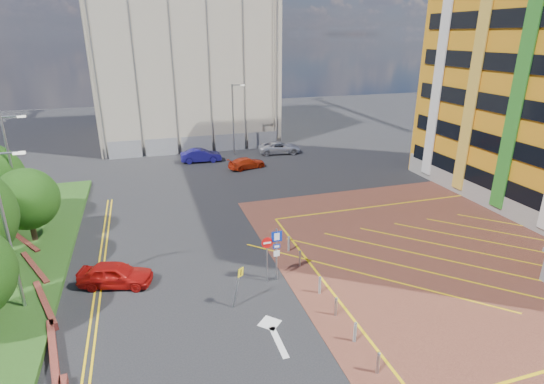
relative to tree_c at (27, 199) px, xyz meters
name	(u,v)px	position (x,y,z in m)	size (l,w,h in m)	color
ground	(273,291)	(13.50, -10.00, -3.19)	(140.00, 140.00, 0.00)	black
forecourt	(483,254)	(27.50, -10.00, -3.18)	(26.00, 26.00, 0.02)	brown
retaining_wall	(41,305)	(1.70, -8.00, -2.99)	(6.06, 20.33, 0.40)	maroon
tree_c	(27,199)	(0.00, 0.00, 0.00)	(4.00, 4.00, 4.90)	#3D2B1C
lamp_left_near	(8,227)	(1.08, -8.00, 1.47)	(1.53, 0.16, 8.00)	#9EA0A8
lamp_left_far	(13,170)	(-0.92, 2.00, 1.47)	(1.53, 0.16, 8.00)	#9EA0A8
lamp_back	(234,117)	(17.58, 18.00, 1.17)	(1.53, 0.16, 8.00)	#9EA0A8
sign_cluster	(273,250)	(13.80, -9.02, -1.24)	(1.17, 0.12, 3.20)	#9EA0A8
warning_sign	(238,282)	(11.39, -10.84, -1.76)	(0.67, 0.40, 2.25)	#9EA0A8
bollard_row	(325,293)	(15.80, -11.67, -2.72)	(0.14, 11.14, 0.90)	#9EA0A8
construction_building	(182,52)	(13.50, 30.00, 7.81)	(21.20, 19.20, 22.00)	#B6AA95
construction_fence	(205,144)	(14.50, 20.00, -2.19)	(21.60, 0.06, 2.00)	gray
car_red_left	(115,274)	(5.33, -6.88, -2.51)	(1.61, 4.00, 1.36)	#AB120E
car_blue_back	(201,155)	(13.41, 16.13, -2.47)	(1.52, 4.37, 1.44)	navy
car_red_back	(247,163)	(17.59, 12.30, -2.62)	(1.61, 3.95, 1.15)	red
car_silver_back	(279,148)	(22.71, 16.97, -2.51)	(2.25, 4.88, 1.36)	silver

